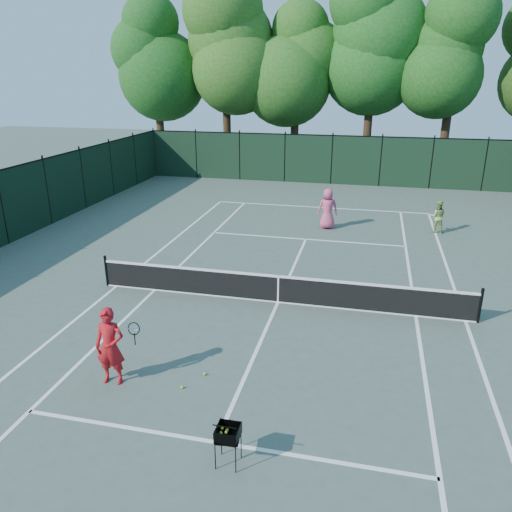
% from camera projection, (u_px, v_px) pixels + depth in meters
% --- Properties ---
extents(ground, '(90.00, 90.00, 0.00)m').
position_uv_depth(ground, '(278.00, 302.00, 15.47)').
color(ground, '#455449').
rests_on(ground, ground).
extents(sideline_doubles_left, '(0.10, 23.77, 0.01)m').
position_uv_depth(sideline_doubles_left, '(117.00, 286.00, 16.64)').
color(sideline_doubles_left, white).
rests_on(sideline_doubles_left, ground).
extents(sideline_doubles_right, '(0.10, 23.77, 0.01)m').
position_uv_depth(sideline_doubles_right, '(466.00, 321.00, 14.30)').
color(sideline_doubles_right, white).
rests_on(sideline_doubles_right, ground).
extents(sideline_singles_left, '(0.10, 23.77, 0.01)m').
position_uv_depth(sideline_singles_left, '(155.00, 290.00, 16.35)').
color(sideline_singles_left, white).
rests_on(sideline_singles_left, ground).
extents(sideline_singles_right, '(0.10, 23.77, 0.01)m').
position_uv_depth(sideline_singles_right, '(416.00, 316.00, 14.59)').
color(sideline_singles_right, white).
rests_on(sideline_singles_right, ground).
extents(baseline_far, '(10.97, 0.10, 0.01)m').
position_uv_depth(baseline_far, '(320.00, 207.00, 26.33)').
color(baseline_far, white).
rests_on(baseline_far, ground).
extents(service_line_near, '(8.23, 0.10, 0.01)m').
position_uv_depth(service_line_near, '(216.00, 442.00, 9.62)').
color(service_line_near, white).
rests_on(service_line_near, ground).
extents(service_line_far, '(8.23, 0.10, 0.01)m').
position_uv_depth(service_line_far, '(306.00, 239.00, 21.32)').
color(service_line_far, white).
rests_on(service_line_far, ground).
extents(center_service_line, '(0.10, 12.80, 0.01)m').
position_uv_depth(center_service_line, '(278.00, 302.00, 15.47)').
color(center_service_line, white).
rests_on(center_service_line, ground).
extents(tennis_net, '(11.69, 0.09, 1.06)m').
position_uv_depth(tennis_net, '(278.00, 288.00, 15.31)').
color(tennis_net, black).
rests_on(tennis_net, ground).
extents(fence_far, '(24.00, 0.05, 3.00)m').
position_uv_depth(fence_far, '(332.00, 160.00, 31.39)').
color(fence_far, black).
rests_on(fence_far, ground).
extents(tree_0, '(6.40, 6.40, 13.14)m').
position_uv_depth(tree_0, '(155.00, 50.00, 35.05)').
color(tree_0, black).
rests_on(tree_0, ground).
extents(tree_1, '(6.80, 6.80, 13.98)m').
position_uv_depth(tree_1, '(225.00, 41.00, 34.26)').
color(tree_1, black).
rests_on(tree_1, ground).
extents(tree_2, '(6.00, 6.00, 12.40)m').
position_uv_depth(tree_2, '(297.00, 56.00, 33.35)').
color(tree_2, black).
rests_on(tree_2, ground).
extents(tree_3, '(7.00, 7.00, 14.45)m').
position_uv_depth(tree_3, '(375.00, 34.00, 32.29)').
color(tree_3, black).
rests_on(tree_3, ground).
extents(tree_4, '(6.20, 6.20, 12.97)m').
position_uv_depth(tree_4, '(456.00, 48.00, 30.89)').
color(tree_4, black).
rests_on(tree_4, ground).
extents(coach, '(0.92, 0.69, 1.85)m').
position_uv_depth(coach, '(110.00, 346.00, 11.20)').
color(coach, '#B5141A').
rests_on(coach, ground).
extents(player_pink, '(1.01, 0.76, 1.84)m').
position_uv_depth(player_pink, '(328.00, 209.00, 22.52)').
color(player_pink, '#D04970').
rests_on(player_pink, ground).
extents(player_green, '(0.71, 0.55, 1.45)m').
position_uv_depth(player_green, '(437.00, 217.00, 22.00)').
color(player_green, '#8CAA55').
rests_on(player_green, ground).
extents(ball_hopper, '(0.47, 0.47, 0.80)m').
position_uv_depth(ball_hopper, '(228.00, 433.00, 8.88)').
color(ball_hopper, black).
rests_on(ball_hopper, ground).
extents(loose_ball_near_cart, '(0.07, 0.07, 0.07)m').
position_uv_depth(loose_ball_near_cart, '(205.00, 374.00, 11.75)').
color(loose_ball_near_cart, '#C3DA2C').
rests_on(loose_ball_near_cart, ground).
extents(loose_ball_midcourt, '(0.07, 0.07, 0.07)m').
position_uv_depth(loose_ball_midcourt, '(182.00, 387.00, 11.25)').
color(loose_ball_midcourt, '#B2CA29').
rests_on(loose_ball_midcourt, ground).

